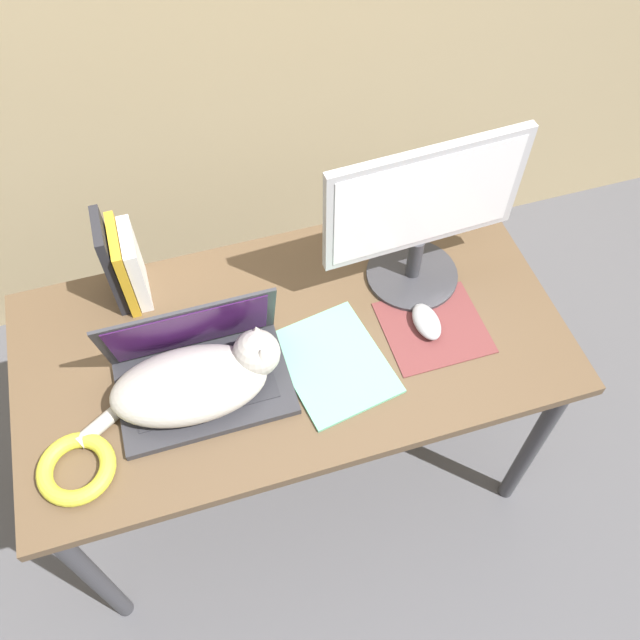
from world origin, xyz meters
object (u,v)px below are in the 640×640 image
Objects in this scene: computer_mouse at (427,322)px; notepad at (334,363)px; cat at (198,381)px; external_monitor at (422,215)px; cable_coil at (76,468)px; laptop at (200,370)px; book_row at (124,264)px.

notepad is (-0.24, -0.04, -0.02)m from computer_mouse.
cat is 0.62m from external_monitor.
cable_coil reaches higher than notepad.
external_monitor is at bearing 80.79° from computer_mouse.
laptop reaches higher than cat.
cat is 0.31m from notepad.
external_monitor is 1.89× the size of book_row.
laptop is 0.81× the size of cat.
external_monitor reaches higher than book_row.
cable_coil is 0.59m from notepad.
book_row is 0.54m from notepad.
computer_mouse is (0.55, 0.03, -0.04)m from cat.
computer_mouse reaches higher than cable_coil.
book_row is at bearing 68.08° from cable_coil.
cable_coil is (-0.85, -0.28, -0.20)m from external_monitor.
laptop is at bearing 171.70° from notepad.
external_monitor reaches higher than laptop.
external_monitor is 0.39m from notepad.
computer_mouse is at bearing -99.21° from external_monitor.
cat is at bearing -177.17° from computer_mouse.
cat is at bearing 20.34° from cable_coil.
external_monitor is 2.91× the size of cable_coil.
cat is at bearing 178.30° from notepad.
computer_mouse is 0.84m from cable_coil.
cable_coil is at bearing -111.92° from book_row.
cat reaches higher than cable_coil.
book_row is at bearing 154.87° from computer_mouse.
cat is 2.88× the size of cable_coil.
laptop is 0.04m from cat.
cable_coil is at bearing -161.56° from external_monitor.
external_monitor reaches higher than cable_coil.
computer_mouse is (0.54, -0.01, -0.03)m from laptop.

